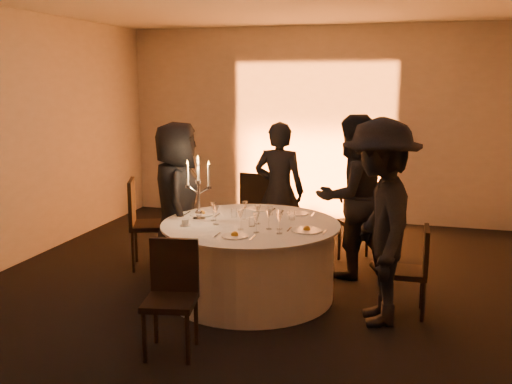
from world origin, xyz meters
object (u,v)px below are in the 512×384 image
(guest_left, at_px, (177,200))
(guest_back_right, at_px, (351,197))
(banquet_table, at_px, (251,260))
(chair_back_right, at_px, (366,218))
(guest_right, at_px, (379,222))
(chair_front, at_px, (172,290))
(chair_back_left, at_px, (260,206))
(candelabra, at_px, (199,198))
(coffee_cup, at_px, (185,223))
(chair_left, at_px, (143,218))
(chair_right, at_px, (414,266))
(guest_back_left, at_px, (279,191))

(guest_left, bearing_deg, guest_back_right, -95.41)
(banquet_table, height_order, guest_back_right, guest_back_right)
(banquet_table, bearing_deg, chair_back_right, 51.98)
(guest_right, bearing_deg, chair_front, -69.11)
(chair_back_right, bearing_deg, banquet_table, 16.73)
(chair_back_left, height_order, chair_front, chair_back_left)
(banquet_table, xyz_separation_m, candelabra, (-0.55, -0.02, 0.62))
(banquet_table, bearing_deg, guest_back_right, 45.80)
(banquet_table, xyz_separation_m, chair_back_right, (1.03, 1.32, 0.20))
(guest_right, relative_size, coffee_cup, 16.97)
(chair_left, xyz_separation_m, guest_back_right, (2.37, 0.38, 0.31))
(chair_left, bearing_deg, chair_back_left, -67.47)
(chair_back_left, bearing_deg, chair_right, 150.63)
(banquet_table, relative_size, chair_left, 1.71)
(chair_right, height_order, guest_back_left, guest_back_left)
(guest_right, relative_size, candelabra, 2.78)
(candelabra, bearing_deg, guest_back_left, 68.45)
(chair_left, relative_size, coffee_cup, 9.56)
(guest_back_left, distance_m, candelabra, 1.44)
(coffee_cup, bearing_deg, candelabra, 79.80)
(chair_left, height_order, guest_back_left, guest_back_left)
(chair_right, xyz_separation_m, chair_front, (-1.88, -1.28, 0.04))
(chair_front, bearing_deg, chair_left, 112.09)
(coffee_cup, bearing_deg, chair_back_right, 44.50)
(chair_back_right, height_order, chair_front, chair_back_right)
(chair_back_left, height_order, guest_back_left, guest_back_left)
(guest_right, bearing_deg, chair_right, 115.39)
(coffee_cup, bearing_deg, banquet_table, 24.95)
(chair_back_right, bearing_deg, chair_back_left, -48.73)
(banquet_table, bearing_deg, chair_right, -1.23)
(chair_front, distance_m, guest_left, 1.86)
(chair_left, relative_size, guest_back_left, 0.62)
(guest_left, height_order, guest_back_right, guest_back_right)
(chair_left, height_order, candelabra, candelabra)
(candelabra, bearing_deg, guest_left, 135.76)
(candelabra, bearing_deg, chair_left, 148.67)
(guest_left, relative_size, guest_back_left, 1.03)
(banquet_table, relative_size, chair_back_right, 1.75)
(banquet_table, relative_size, chair_front, 1.96)
(chair_left, bearing_deg, guest_back_right, -103.37)
(banquet_table, relative_size, coffee_cup, 16.36)
(guest_left, bearing_deg, chair_back_left, -46.80)
(chair_back_left, distance_m, guest_right, 2.57)
(chair_back_right, distance_m, coffee_cup, 2.28)
(chair_left, xyz_separation_m, chair_back_left, (1.11, 1.11, -0.02))
(chair_front, relative_size, coffee_cup, 8.33)
(chair_right, relative_size, guest_back_left, 0.50)
(banquet_table, distance_m, guest_back_left, 1.39)
(guest_back_left, distance_m, guest_right, 2.06)
(chair_right, bearing_deg, chair_front, -57.14)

